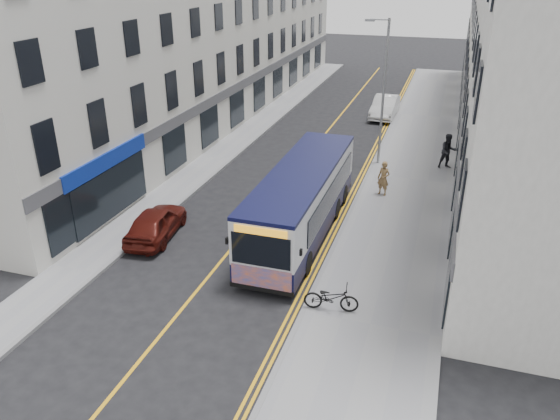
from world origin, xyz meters
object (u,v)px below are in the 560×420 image
Objects in this scene: streetlamp at (382,88)px; pedestrian_far at (448,151)px; pedestrian_near at (383,178)px; car_maroon at (156,223)px; car_white at (385,107)px; city_bus at (302,199)px; bicycle at (331,298)px.

pedestrian_far is at bearing 4.83° from streetlamp.
pedestrian_near is 0.43× the size of car_maroon.
streetlamp reaches higher than car_white.
city_bus is 5.83m from pedestrian_near.
city_bus is at bearing -141.83° from pedestrian_far.
pedestrian_far is at bearing -140.48° from car_maroon.
pedestrian_near is (0.27, 10.31, 0.37)m from bicycle.
pedestrian_near is at bearing -8.99° from bicycle.
car_maroon is (-7.57, -11.77, -3.71)m from streetlamp.
bicycle is at bearing -84.77° from car_white.
pedestrian_far is at bearing 60.52° from city_bus.
city_bus is (-1.80, -9.64, -2.75)m from streetlamp.
bicycle is at bearing -64.50° from city_bus.
streetlamp is 4.68× the size of pedestrian_near.
city_bus reaches higher than car_white.
city_bus is 5.61× the size of bicycle.
pedestrian_far reaches higher than car_white.
city_bus reaches higher than bicycle.
bicycle is (0.69, -14.85, -3.78)m from streetlamp.
car_maroon is at bearing -105.15° from car_white.
bicycle is 10.32m from pedestrian_near.
streetlamp is 5.76m from pedestrian_near.
car_maroon is (-11.40, -12.09, -0.41)m from pedestrian_far.
car_white is at bearing 116.39° from pedestrian_near.
pedestrian_near is at bearing 61.55° from city_bus.
streetlamp is 11.00m from car_white.
car_white is at bearing 93.23° from pedestrian_far.
car_maroon is at bearing -122.75° from streetlamp.
bicycle is 1.07× the size of pedestrian_near.
streetlamp is 1.71× the size of car_white.
car_white is at bearing 87.63° from city_bus.
bicycle is at bearing -72.53° from pedestrian_near.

